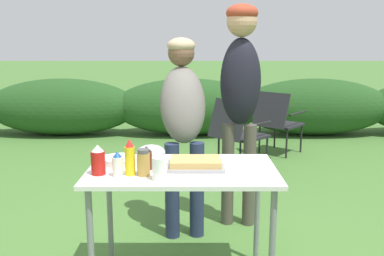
% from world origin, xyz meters
% --- Properties ---
extents(shrub_hedge, '(14.40, 0.90, 0.89)m').
position_xyz_m(shrub_hedge, '(-0.00, 4.29, 0.45)').
color(shrub_hedge, '#234C1E').
rests_on(shrub_hedge, ground).
extents(folding_table, '(1.10, 0.64, 0.74)m').
position_xyz_m(folding_table, '(0.00, 0.00, 0.66)').
color(folding_table, silver).
rests_on(folding_table, ground).
extents(food_tray, '(0.33, 0.23, 0.06)m').
position_xyz_m(food_tray, '(0.08, 0.01, 0.77)').
color(food_tray, '#9E9EA3').
rests_on(food_tray, folding_table).
extents(plate_stack, '(0.22, 0.22, 0.04)m').
position_xyz_m(plate_stack, '(-0.38, 0.11, 0.76)').
color(plate_stack, white).
rests_on(plate_stack, folding_table).
extents(mixing_bowl, '(0.18, 0.18, 0.10)m').
position_xyz_m(mixing_bowl, '(-0.20, 0.18, 0.79)').
color(mixing_bowl, silver).
rests_on(mixing_bowl, folding_table).
extents(paper_cup_stack, '(0.08, 0.08, 0.12)m').
position_xyz_m(paper_cup_stack, '(-0.12, -0.21, 0.80)').
color(paper_cup_stack, white).
rests_on(paper_cup_stack, folding_table).
extents(mayo_bottle, '(0.06, 0.06, 0.14)m').
position_xyz_m(mayo_bottle, '(-0.35, -0.14, 0.81)').
color(mayo_bottle, silver).
rests_on(mayo_bottle, folding_table).
extents(mustard_bottle, '(0.06, 0.06, 0.21)m').
position_xyz_m(mustard_bottle, '(-0.29, -0.12, 0.84)').
color(mustard_bottle, yellow).
rests_on(mustard_bottle, folding_table).
extents(spice_jar, '(0.07, 0.07, 0.15)m').
position_xyz_m(spice_jar, '(-0.21, -0.13, 0.81)').
color(spice_jar, '#B2893D').
rests_on(spice_jar, folding_table).
extents(bbq_sauce_bottle, '(0.06, 0.06, 0.14)m').
position_xyz_m(bbq_sauce_bottle, '(-0.21, -0.02, 0.81)').
color(bbq_sauce_bottle, '#562314').
rests_on(bbq_sauce_bottle, folding_table).
extents(ketchup_bottle, '(0.08, 0.08, 0.17)m').
position_xyz_m(ketchup_bottle, '(-0.47, -0.11, 0.82)').
color(ketchup_bottle, red).
rests_on(ketchup_bottle, folding_table).
extents(standing_person_in_dark_puffer, '(0.39, 0.49, 1.50)m').
position_xyz_m(standing_person_in_dark_puffer, '(-0.01, 0.77, 0.94)').
color(standing_person_in_dark_puffer, '#232D4C').
rests_on(standing_person_in_dark_puffer, ground).
extents(standing_person_in_red_jacket, '(0.34, 0.26, 1.74)m').
position_xyz_m(standing_person_in_red_jacket, '(0.43, 0.89, 1.13)').
color(standing_person_in_red_jacket, '#4C473D').
rests_on(standing_person_in_red_jacket, ground).
extents(camp_chair_green_behind_table, '(0.74, 0.74, 0.83)m').
position_xyz_m(camp_chair_green_behind_table, '(0.57, 2.38, 0.47)').
color(camp_chair_green_behind_table, '#232328').
rests_on(camp_chair_green_behind_table, ground).
extents(camp_chair_near_hedge, '(0.73, 0.75, 0.83)m').
position_xyz_m(camp_chair_near_hedge, '(1.17, 3.07, 0.47)').
color(camp_chair_near_hedge, '#232328').
rests_on(camp_chair_near_hedge, ground).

